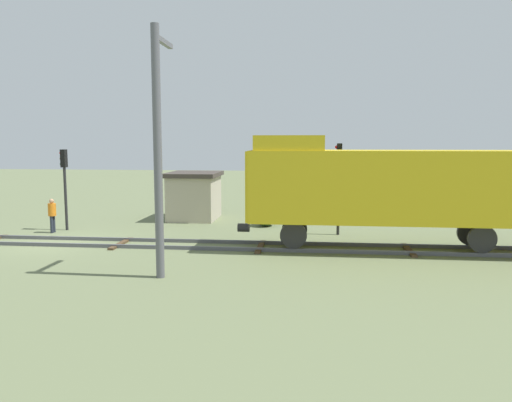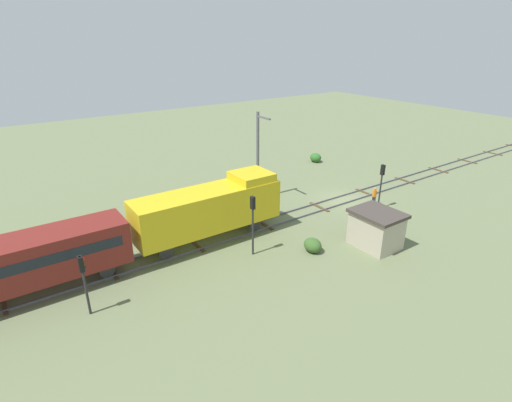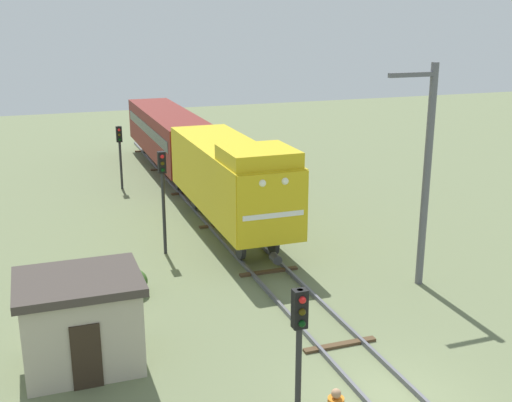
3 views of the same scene
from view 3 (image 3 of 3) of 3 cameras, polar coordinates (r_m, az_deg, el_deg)
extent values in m
plane|color=#66704C|center=(18.09, 12.08, -17.00)|extent=(111.33, 111.33, 0.00)
cube|color=#595960|center=(18.39, 14.09, -16.24)|extent=(0.10, 74.22, 0.16)
cube|color=#4C3823|center=(20.35, 7.47, -12.56)|extent=(2.40, 0.24, 0.09)
cube|color=#4C3823|center=(25.45, 1.14, -6.29)|extent=(2.40, 0.24, 0.09)
cube|color=#4C3823|center=(30.94, -2.92, -2.13)|extent=(2.40, 0.24, 0.09)
cube|color=#4C3823|center=(36.65, -5.72, 0.77)|extent=(2.40, 0.24, 0.09)
cube|color=#4C3823|center=(42.50, -7.76, 2.87)|extent=(2.40, 0.24, 0.09)
cube|color=#4C3823|center=(48.43, -9.30, 4.47)|extent=(2.40, 0.24, 0.09)
cube|color=gold|center=(29.22, -2.39, 2.22)|extent=(2.90, 11.00, 2.90)
cube|color=gold|center=(25.22, 0.21, 4.04)|extent=(2.75, 2.80, 0.60)
cube|color=gold|center=(24.17, 1.53, -0.81)|extent=(2.84, 0.10, 2.84)
cube|color=white|center=(24.19, 1.56, -1.29)|extent=(2.46, 0.06, 0.20)
sphere|color=white|center=(23.67, 0.58, 1.59)|extent=(0.28, 0.28, 0.28)
sphere|color=white|center=(23.99, 2.60, 1.78)|extent=(0.28, 0.28, 0.28)
cylinder|color=#262628|center=(24.52, 1.75, -5.14)|extent=(0.36, 0.50, 0.36)
cylinder|color=#262628|center=(26.23, -1.43, -4.02)|extent=(0.18, 1.10, 1.10)
cylinder|color=#262628|center=(26.69, 1.51, -3.66)|extent=(0.18, 1.10, 1.10)
cylinder|color=#262628|center=(33.00, -5.46, 0.21)|extent=(0.18, 1.10, 1.10)
cylinder|color=#262628|center=(33.36, -3.07, 0.45)|extent=(0.18, 1.10, 1.10)
cube|color=maroon|center=(41.70, -7.79, 6.02)|extent=(2.80, 14.00, 2.70)
cube|color=black|center=(41.64, -7.81, 6.49)|extent=(2.84, 12.88, 0.64)
cylinder|color=#262628|center=(36.78, -7.01, 1.74)|extent=(0.16, 0.96, 0.96)
cylinder|color=#262628|center=(37.10, -4.84, 1.94)|extent=(0.16, 0.96, 0.96)
cylinder|color=#262628|center=(47.12, -9.95, 4.84)|extent=(0.16, 0.96, 0.96)
cylinder|color=#262628|center=(47.38, -8.23, 4.98)|extent=(0.16, 0.96, 0.96)
cylinder|color=#262628|center=(14.93, 3.78, -15.10)|extent=(0.14, 0.14, 4.12)
cube|color=black|center=(14.15, 3.90, -9.54)|extent=(0.32, 0.24, 0.90)
sphere|color=red|center=(13.92, 4.16, -8.77)|extent=(0.16, 0.16, 0.16)
sphere|color=#3C3306|center=(14.04, 4.13, -9.81)|extent=(0.16, 0.16, 0.16)
sphere|color=black|center=(14.17, 4.11, -10.82)|extent=(0.16, 0.16, 0.16)
cylinder|color=#262628|center=(26.98, -8.22, -0.24)|extent=(0.14, 0.14, 4.43)
cube|color=black|center=(26.54, -8.38, 3.42)|extent=(0.32, 0.24, 0.90)
sphere|color=red|center=(26.35, -8.34, 3.92)|extent=(0.16, 0.16, 0.16)
sphere|color=#3C3306|center=(26.41, -8.31, 3.33)|extent=(0.16, 0.16, 0.16)
sphere|color=black|center=(26.47, -8.29, 2.74)|extent=(0.16, 0.16, 0.16)
cylinder|color=#262628|center=(37.75, -11.96, 3.76)|extent=(0.14, 0.14, 3.68)
cube|color=black|center=(37.48, -12.08, 5.83)|extent=(0.32, 0.24, 0.90)
sphere|color=red|center=(37.30, -12.07, 6.20)|extent=(0.16, 0.16, 0.16)
sphere|color=#3C3306|center=(37.35, -12.05, 5.78)|extent=(0.16, 0.16, 0.16)
sphere|color=black|center=(37.40, -12.02, 5.36)|extent=(0.16, 0.16, 0.16)
sphere|color=tan|center=(15.22, 7.14, -16.62)|extent=(0.23, 0.23, 0.23)
cylinder|color=#595960|center=(24.00, 14.92, 1.99)|extent=(0.28, 0.28, 8.23)
cube|color=#595960|center=(22.89, 13.71, 10.86)|extent=(1.80, 0.16, 0.16)
cube|color=#B2A893|center=(19.35, -15.26, -10.62)|extent=(3.20, 2.60, 2.50)
cube|color=#3F3833|center=(18.78, -15.57, -6.89)|extent=(3.50, 2.90, 0.24)
cube|color=#2D2319|center=(18.32, -14.82, -13.27)|extent=(0.80, 0.06, 1.90)
ellipsoid|color=#375B26|center=(23.76, -11.30, -7.10)|extent=(1.41, 1.16, 1.03)
camera|label=1|loc=(38.17, 30.75, 6.07)|focal=35.00mm
camera|label=2|loc=(42.55, -43.51, 18.38)|focal=28.00mm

